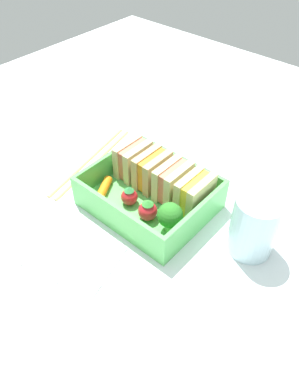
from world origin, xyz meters
The scene contains 14 objects.
ground_plane centered at (0.00, 0.00, -1.00)cm, with size 120.00×120.00×2.00cm, color silver.
bento_tray centered at (0.00, 0.00, 0.60)cm, with size 17.86×14.78×1.20cm, color #56BB58.
bento_rim centered at (0.00, 0.00, 3.24)cm, with size 17.86×14.78×4.08cm.
sandwich_left centered at (-6.02, 2.92, 3.98)cm, with size 3.41×5.84×5.56cm.
sandwich_center_left centered at (-2.01, 2.92, 3.98)cm, with size 3.41×5.84×5.56cm.
sandwich_center centered at (2.01, 2.92, 3.98)cm, with size 3.41×5.84×5.56cm.
sandwich_center_right centered at (6.02, 2.92, 3.98)cm, with size 3.41×5.84×5.56cm.
carrot_stick_far_left centered at (-6.34, -3.40, 1.87)cm, with size 1.35×1.35×4.63cm, color orange.
strawberry_left centered at (-1.72, -2.56, 2.58)cm, with size 2.51×2.51×3.11cm.
strawberry_far_left centered at (2.33, -3.04, 2.72)cm, with size 2.79×2.79×3.39cm.
broccoli_floret centered at (6.04, -2.69, 3.98)cm, with size 3.55×3.55×4.67cm.
chopstick_pair centered at (-14.54, 1.26, 0.35)cm, with size 6.49×21.26×0.70cm.
drinking_glass centered at (15.61, 2.81, 4.49)cm, with size 6.17×6.17×8.97cm, color silver.
folded_napkin centered at (-2.77, -14.44, 0.20)cm, with size 14.80×8.95×0.40cm, color white.
Camera 1 is at (26.64, -30.38, 41.00)cm, focal length 35.00 mm.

